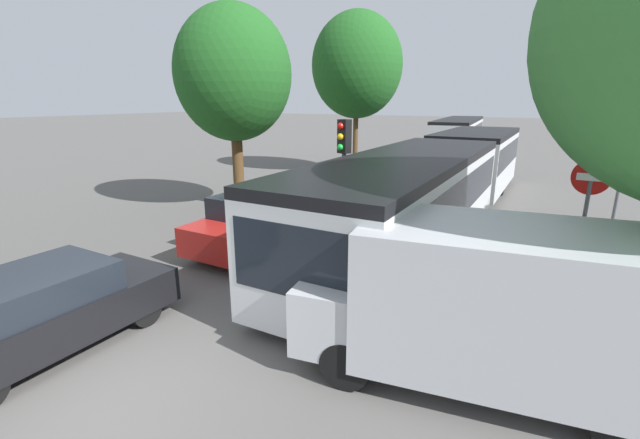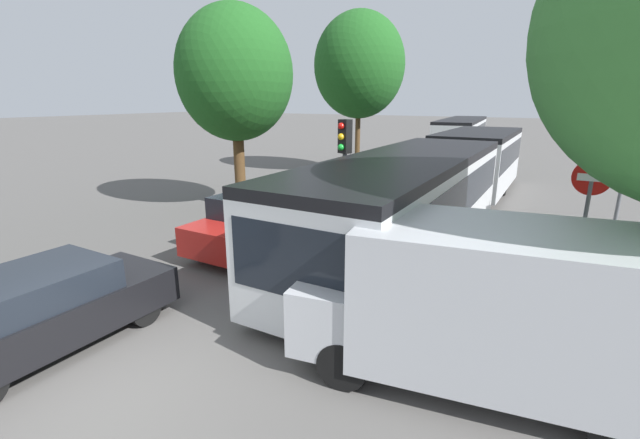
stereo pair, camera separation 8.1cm
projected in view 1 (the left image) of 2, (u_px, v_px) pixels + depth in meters
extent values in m
plane|color=#565451|center=(104.00, 403.00, 5.73)|extent=(200.00, 200.00, 0.00)
cube|color=silver|center=(404.00, 208.00, 10.48)|extent=(2.67, 9.87, 2.13)
cube|color=black|center=(405.00, 193.00, 10.37)|extent=(2.69, 9.48, 0.93)
cube|color=black|center=(407.00, 160.00, 10.16)|extent=(2.67, 9.87, 0.21)
cube|color=silver|center=(475.00, 161.00, 18.32)|extent=(2.66, 6.76, 2.13)
cube|color=black|center=(476.00, 152.00, 18.22)|extent=(2.68, 6.49, 0.93)
cube|color=black|center=(477.00, 134.00, 18.01)|extent=(2.66, 6.76, 0.21)
cylinder|color=black|center=(454.00, 175.00, 15.05)|extent=(1.96, 1.04, 1.96)
cube|color=black|center=(298.00, 262.00, 6.30)|extent=(2.33, 0.11, 1.14)
cylinder|color=black|center=(405.00, 300.00, 7.53)|extent=(0.31, 1.04, 1.04)
cylinder|color=black|center=(298.00, 275.00, 8.58)|extent=(0.31, 1.04, 1.04)
cylinder|color=black|center=(473.00, 217.00, 12.83)|extent=(0.31, 1.04, 1.04)
cylinder|color=black|center=(401.00, 208.00, 13.88)|extent=(0.31, 1.04, 1.04)
cylinder|color=black|center=(500.00, 183.00, 18.03)|extent=(0.31, 1.04, 1.04)
cylinder|color=black|center=(447.00, 178.00, 19.07)|extent=(0.31, 1.04, 1.04)
cube|color=silver|center=(458.00, 135.00, 32.47)|extent=(3.53, 11.75, 2.01)
cube|color=black|center=(458.00, 130.00, 32.37)|extent=(3.50, 11.17, 0.85)
cube|color=black|center=(459.00, 120.00, 32.17)|extent=(3.53, 11.75, 0.20)
cylinder|color=black|center=(450.00, 140.00, 36.46)|extent=(0.39, 1.03, 1.01)
cylinder|color=black|center=(477.00, 141.00, 35.61)|extent=(0.39, 1.03, 1.01)
cylinder|color=black|center=(435.00, 149.00, 30.07)|extent=(0.39, 1.03, 1.01)
cylinder|color=black|center=(467.00, 151.00, 29.21)|extent=(0.39, 1.03, 1.01)
cube|color=black|center=(48.00, 317.00, 6.85)|extent=(1.71, 3.96, 0.64)
cube|color=black|center=(35.00, 287.00, 6.61)|extent=(1.56, 2.08, 0.49)
cylinder|color=black|center=(96.00, 292.00, 8.31)|extent=(0.21, 0.60, 0.60)
cylinder|color=black|center=(145.00, 309.00, 7.64)|extent=(0.21, 0.60, 0.60)
cube|color=#B21E19|center=(263.00, 225.00, 11.59)|extent=(1.92, 4.44, 0.72)
cube|color=black|center=(260.00, 203.00, 11.33)|extent=(1.75, 2.33, 0.55)
cylinder|color=black|center=(271.00, 219.00, 13.22)|extent=(0.24, 0.68, 0.67)
cylinder|color=black|center=(315.00, 227.00, 12.47)|extent=(0.24, 0.68, 0.67)
cylinder|color=black|center=(205.00, 245.00, 10.86)|extent=(0.24, 0.68, 0.67)
cylinder|color=black|center=(254.00, 256.00, 10.11)|extent=(0.24, 0.68, 0.67)
cube|color=#236638|center=(356.00, 184.00, 17.50)|extent=(1.77, 4.10, 0.66)
cube|color=black|center=(355.00, 170.00, 17.26)|extent=(1.62, 2.16, 0.51)
cylinder|color=black|center=(353.00, 183.00, 19.01)|extent=(0.22, 0.62, 0.62)
cylinder|color=black|center=(384.00, 186.00, 18.31)|extent=(0.22, 0.62, 0.62)
cylinder|color=black|center=(325.00, 194.00, 16.82)|extent=(0.22, 0.62, 0.62)
cylinder|color=black|center=(358.00, 198.00, 16.13)|extent=(0.22, 0.62, 0.62)
cube|color=#47474C|center=(404.00, 164.00, 22.50)|extent=(1.89, 4.37, 0.70)
cube|color=black|center=(404.00, 152.00, 22.25)|extent=(1.72, 2.30, 0.54)
cylinder|color=black|center=(399.00, 165.00, 24.11)|extent=(0.23, 0.67, 0.66)
cylinder|color=black|center=(426.00, 167.00, 23.37)|extent=(0.23, 0.67, 0.66)
cylinder|color=black|center=(380.00, 172.00, 21.79)|extent=(0.23, 0.67, 0.66)
cylinder|color=black|center=(410.00, 175.00, 21.05)|extent=(0.23, 0.67, 0.66)
cube|color=#B7BABF|center=(514.00, 301.00, 5.75)|extent=(4.35, 2.59, 2.00)
cube|color=#B7BABF|center=(338.00, 302.00, 6.73)|extent=(1.17, 2.01, 1.00)
cylinder|color=black|center=(346.00, 364.00, 5.97)|extent=(0.75, 0.34, 0.72)
cylinder|color=black|center=(374.00, 310.00, 7.48)|extent=(0.75, 0.34, 0.72)
cylinder|color=black|center=(624.00, 425.00, 4.85)|extent=(0.75, 0.34, 0.72)
cylinder|color=black|center=(591.00, 347.00, 6.36)|extent=(0.75, 0.34, 0.72)
cylinder|color=#56595E|center=(344.00, 182.00, 11.88)|extent=(0.12, 0.12, 3.40)
cube|color=black|center=(344.00, 136.00, 11.54)|extent=(0.38, 0.33, 0.90)
sphere|color=red|center=(341.00, 126.00, 11.37)|extent=(0.18, 0.18, 0.18)
sphere|color=#EAAD14|center=(340.00, 137.00, 11.45)|extent=(0.18, 0.18, 0.18)
sphere|color=green|center=(340.00, 147.00, 11.52)|extent=(0.18, 0.18, 0.18)
cylinder|color=#56595E|center=(580.00, 239.00, 8.61)|extent=(0.08, 0.08, 2.40)
cylinder|color=red|center=(591.00, 177.00, 8.27)|extent=(0.70, 0.03, 0.70)
cube|color=white|center=(591.00, 177.00, 8.25)|extent=(0.50, 0.04, 0.14)
cylinder|color=#56595E|center=(621.00, 180.00, 11.65)|extent=(0.10, 0.10, 3.60)
cube|color=#197A38|center=(632.00, 124.00, 11.24)|extent=(0.34, 1.38, 0.28)
cube|color=#197A38|center=(629.00, 137.00, 11.33)|extent=(0.34, 1.38, 0.28)
cube|color=#197A38|center=(626.00, 150.00, 11.43)|extent=(0.34, 1.38, 0.28)
cylinder|color=#51381E|center=(238.00, 167.00, 15.65)|extent=(0.39, 0.39, 3.04)
ellipsoid|color=#1E561E|center=(233.00, 74.00, 14.77)|extent=(4.04, 4.04, 4.60)
cylinder|color=#51381E|center=(355.00, 139.00, 23.29)|extent=(0.27, 0.27, 3.58)
ellipsoid|color=#1E561E|center=(357.00, 65.00, 22.25)|extent=(4.71, 4.71, 5.40)
ellipsoid|color=#3D7F38|center=(352.00, 82.00, 22.61)|extent=(2.83, 2.83, 2.97)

